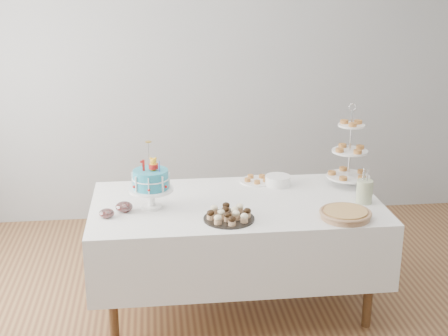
{
  "coord_description": "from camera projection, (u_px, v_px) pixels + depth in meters",
  "views": [
    {
      "loc": [
        -0.53,
        -3.54,
        2.28
      ],
      "look_at": [
        -0.08,
        0.3,
        1.01
      ],
      "focal_mm": 50.0,
      "sensor_mm": 36.0,
      "label": 1
    }
  ],
  "objects": [
    {
      "name": "tiered_stand",
      "position": [
        350.0,
        152.0,
        4.39
      ],
      "size": [
        0.31,
        0.31,
        0.6
      ],
      "color": "silver",
      "rests_on": "table"
    },
    {
      "name": "plate_stack",
      "position": [
        278.0,
        181.0,
        4.45
      ],
      "size": [
        0.18,
        0.18,
        0.07
      ],
      "color": "white",
      "rests_on": "table"
    },
    {
      "name": "jam_bowl_b",
      "position": [
        124.0,
        207.0,
        3.98
      ],
      "size": [
        0.11,
        0.11,
        0.07
      ],
      "color": "silver",
      "rests_on": "table"
    },
    {
      "name": "pie",
      "position": [
        345.0,
        214.0,
        3.88
      ],
      "size": [
        0.33,
        0.33,
        0.05
      ],
      "color": "#A67E5A",
      "rests_on": "table"
    },
    {
      "name": "cupcake_tray",
      "position": [
        229.0,
        214.0,
        3.85
      ],
      "size": [
        0.32,
        0.32,
        0.07
      ],
      "color": "black",
      "rests_on": "table"
    },
    {
      "name": "table",
      "position": [
        236.0,
        233.0,
        4.22
      ],
      "size": [
        1.92,
        1.02,
        0.77
      ],
      "color": "silver",
      "rests_on": "floor"
    },
    {
      "name": "jam_bowl_a",
      "position": [
        107.0,
        213.0,
        3.89
      ],
      "size": [
        0.09,
        0.09,
        0.06
      ],
      "color": "silver",
      "rests_on": "table"
    },
    {
      "name": "birthday_cake",
      "position": [
        151.0,
        190.0,
        4.02
      ],
      "size": [
        0.29,
        0.29,
        0.44
      ],
      "rotation": [
        0.0,
        0.0,
        -0.12
      ],
      "color": "white",
      "rests_on": "table"
    },
    {
      "name": "utensil_pitcher",
      "position": [
        364.0,
        191.0,
        4.11
      ],
      "size": [
        0.11,
        0.11,
        0.24
      ],
      "rotation": [
        0.0,
        0.0,
        0.05
      ],
      "color": "beige",
      "rests_on": "table"
    },
    {
      "name": "pastry_plate",
      "position": [
        257.0,
        180.0,
        4.53
      ],
      "size": [
        0.24,
        0.24,
        0.04
      ],
      "color": "white",
      "rests_on": "table"
    },
    {
      "name": "walls",
      "position": [
        244.0,
        129.0,
        3.68
      ],
      "size": [
        5.04,
        4.04,
        2.7
      ],
      "color": "#999B9E",
      "rests_on": "floor"
    },
    {
      "name": "floor",
      "position": [
        242.0,
        328.0,
        4.1
      ],
      "size": [
        5.0,
        5.0,
        0.0
      ],
      "primitive_type": "plane",
      "color": "brown",
      "rests_on": "ground"
    }
  ]
}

